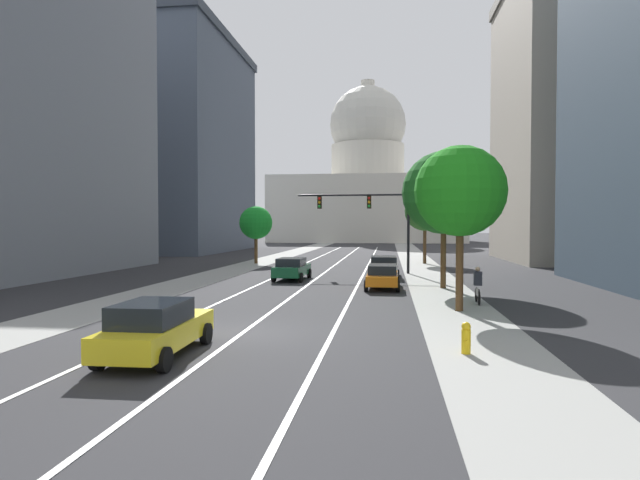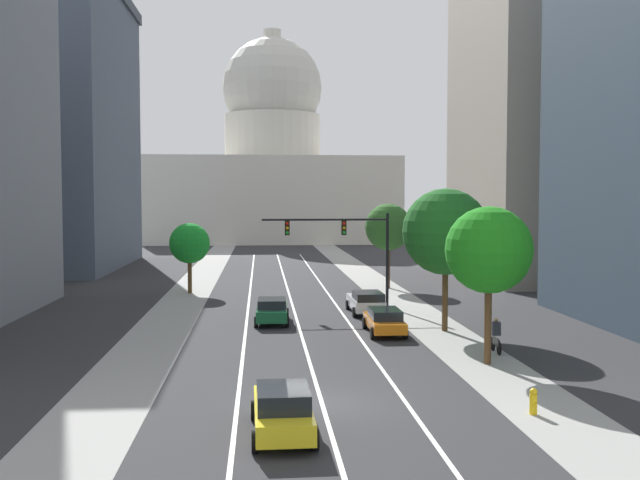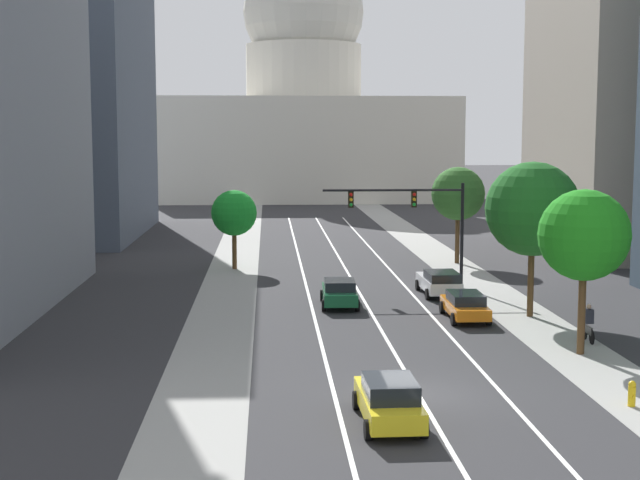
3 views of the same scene
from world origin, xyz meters
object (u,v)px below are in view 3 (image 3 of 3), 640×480
capitol_building (304,113)px  street_tree_far_right (458,194)px  car_yellow (389,400)px  street_tree_near_right (533,209)px  traffic_signal_mast (417,212)px  fire_hydrant (632,393)px  car_white (440,282)px  car_orange (465,305)px  street_tree_mid_right (584,235)px  street_tree_mid_left (234,213)px  cyclist (589,323)px  car_green (339,292)px

capitol_building → street_tree_far_right: size_ratio=5.97×
car_yellow → street_tree_near_right: street_tree_near_right is taller
traffic_signal_mast → fire_hydrant: bearing=-82.0°
car_white → traffic_signal_mast: (-0.95, 2.54, 3.86)m
car_orange → street_tree_mid_right: bearing=-155.6°
fire_hydrant → street_tree_mid_left: 36.42m
car_white → car_orange: bearing=179.3°
car_yellow → street_tree_mid_right: size_ratio=0.66×
cyclist → street_tree_mid_left: 28.88m
fire_hydrant → street_tree_mid_left: size_ratio=0.17×
fire_hydrant → street_tree_mid_left: bearing=113.9°
street_tree_near_right → street_tree_mid_left: bearing=131.8°
capitol_building → traffic_signal_mast: bearing=-87.4°
car_white → cyclist: cyclist is taller
traffic_signal_mast → fire_hydrant: traffic_signal_mast is taller
street_tree_near_right → street_tree_mid_right: bearing=-91.1°
traffic_signal_mast → street_tree_mid_left: size_ratio=1.56×
street_tree_mid_right → street_tree_mid_left: street_tree_mid_right is taller
car_green → car_orange: (6.04, -3.88, -0.04)m
car_orange → street_tree_far_right: (3.74, 20.03, 4.27)m
car_white → street_tree_mid_left: 16.80m
car_white → traffic_signal_mast: bearing=19.7°
cyclist → street_tree_far_right: (-0.70, 25.38, 4.16)m
car_orange → car_yellow: (-6.03, -16.51, 0.06)m
car_white → cyclist: size_ratio=2.76×
street_tree_far_right → car_orange: bearing=-100.6°
fire_hydrant → street_tree_mid_right: street_tree_mid_right is taller
capitol_building → street_tree_mid_right: capitol_building is taller
capitol_building → car_green: (-1.51, -86.03, -11.57)m
car_yellow → street_tree_mid_left: 35.26m
street_tree_mid_right → car_white: bearing=102.9°
car_yellow → street_tree_far_right: (9.77, 36.54, 4.21)m
capitol_building → car_green: size_ratio=9.23×
car_yellow → car_orange: bearing=-21.2°
car_green → cyclist: 13.97m
car_yellow → car_green: bearing=-1.1°
street_tree_mid_right → car_green: bearing=129.3°
car_white → street_tree_mid_left: bearing=46.9°
car_white → car_orange: (-0.00, -6.92, -0.06)m
street_tree_mid_right → street_tree_far_right: size_ratio=1.01×
street_tree_mid_left → cyclist: bearing=-54.6°
capitol_building → fire_hydrant: 105.89m
car_yellow → fire_hydrant: bearing=-81.6°
car_green → car_yellow: size_ratio=0.97×
car_orange → street_tree_far_right: 20.82m
car_orange → fire_hydrant: size_ratio=5.10×
cyclist → street_tree_mid_right: bearing=155.4°
capitol_building → street_tree_near_right: (8.01, -89.36, -6.84)m
car_orange → traffic_signal_mast: 10.29m
car_white → capitol_building: bearing=2.4°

